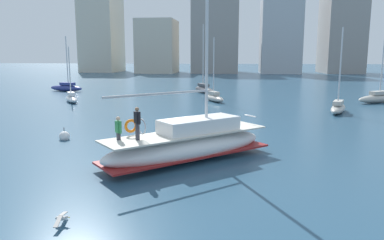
# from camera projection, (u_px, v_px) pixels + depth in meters

# --- Properties ---
(ground_plane) EXTENTS (400.00, 400.00, 0.00)m
(ground_plane) POSITION_uv_depth(u_px,v_px,m) (166.00, 152.00, 21.32)
(ground_plane) COLOR #284C66
(main_sailboat) EXTENTS (8.77, 8.17, 12.26)m
(main_sailboat) POSITION_uv_depth(u_px,v_px,m) (189.00, 143.00, 19.56)
(main_sailboat) COLOR white
(main_sailboat) RESTS_ON ground
(moored_sloop_near) EXTENTS (3.00, 4.69, 7.39)m
(moored_sloop_near) POSITION_uv_depth(u_px,v_px,m) (214.00, 97.00, 44.13)
(moored_sloop_near) COLOR #B7B2A8
(moored_sloop_near) RESTS_ON ground
(moored_sloop_far) EXTENTS (5.57, 4.20, 7.07)m
(moored_sloop_far) POSITION_uv_depth(u_px,v_px,m) (377.00, 98.00, 42.90)
(moored_sloop_far) COLOR #B7B2A8
(moored_sloop_far) RESTS_ON ground
(moored_catamaran) EXTENTS (3.33, 4.49, 6.33)m
(moored_catamaran) POSITION_uv_depth(u_px,v_px,m) (71.00, 98.00, 43.48)
(moored_catamaran) COLOR silver
(moored_catamaran) RESTS_ON ground
(moored_cutter_left) EXTENTS (2.89, 4.99, 7.90)m
(moored_cutter_left) POSITION_uv_depth(u_px,v_px,m) (338.00, 107.00, 35.49)
(moored_cutter_left) COLOR #B7B2A8
(moored_cutter_left) RESTS_ON ground
(moored_cutter_right) EXTENTS (5.84, 2.83, 8.08)m
(moored_cutter_right) POSITION_uv_depth(u_px,v_px,m) (66.00, 87.00, 56.23)
(moored_cutter_right) COLOR navy
(moored_cutter_right) RESTS_ON ground
(moored_ketch_distant) EXTENTS (3.85, 5.57, 9.63)m
(moored_ketch_distant) POSITION_uv_depth(u_px,v_px,m) (204.00, 89.00, 53.89)
(moored_ketch_distant) COLOR #4C4C51
(moored_ketch_distant) RESTS_ON ground
(seagull) EXTENTS (0.48, 1.19, 0.17)m
(seagull) POSITION_uv_depth(u_px,v_px,m) (61.00, 218.00, 12.23)
(seagull) COLOR silver
(seagull) RESTS_ON ground
(mooring_buoy) EXTENTS (0.68, 0.68, 0.94)m
(mooring_buoy) POSITION_uv_depth(u_px,v_px,m) (64.00, 136.00, 24.43)
(mooring_buoy) COLOR silver
(mooring_buoy) RESTS_ON ground
(waterfront_buildings) EXTENTS (82.88, 20.41, 25.01)m
(waterfront_buildings) POSITION_uv_depth(u_px,v_px,m) (225.00, 35.00, 111.95)
(waterfront_buildings) COLOR beige
(waterfront_buildings) RESTS_ON ground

